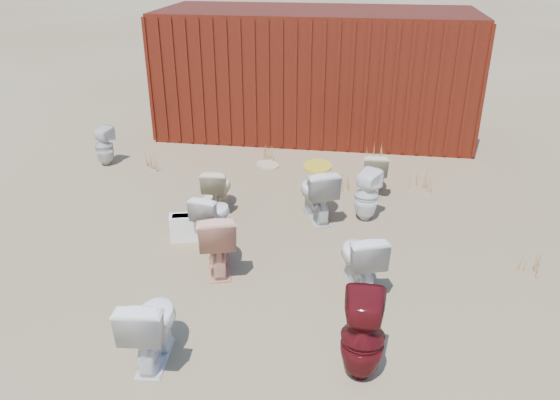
# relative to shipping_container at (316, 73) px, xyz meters

# --- Properties ---
(ground) EXTENTS (100.00, 100.00, 0.00)m
(ground) POSITION_rel_shipping_container_xyz_m (0.00, -5.20, -1.20)
(ground) COLOR brown
(ground) RESTS_ON ground
(shipping_container) EXTENTS (6.00, 2.40, 2.40)m
(shipping_container) POSITION_rel_shipping_container_xyz_m (0.00, 0.00, 0.00)
(shipping_container) COLOR #4F0D0D
(shipping_container) RESTS_ON ground
(toilet_front_a) EXTENTS (0.49, 0.78, 0.76)m
(toilet_front_a) POSITION_rel_shipping_container_xyz_m (-0.81, -7.08, -0.82)
(toilet_front_a) COLOR white
(toilet_front_a) RESTS_ON ground
(toilet_front_pink) EXTENTS (0.65, 0.87, 0.80)m
(toilet_front_pink) POSITION_rel_shipping_container_xyz_m (-0.61, -5.46, -0.80)
(toilet_front_pink) COLOR #ECA388
(toilet_front_pink) RESTS_ON ground
(toilet_front_c) EXTENTS (0.50, 0.71, 0.66)m
(toilet_front_c) POSITION_rel_shipping_container_xyz_m (-0.87, -4.73, -0.87)
(toilet_front_c) COLOR silver
(toilet_front_c) RESTS_ON ground
(toilet_front_maroon) EXTENTS (0.39, 0.40, 0.86)m
(toilet_front_maroon) POSITION_rel_shipping_container_xyz_m (1.11, -7.01, -0.77)
(toilet_front_maroon) COLOR #540E12
(toilet_front_maroon) RESTS_ON ground
(toilet_front_e) EXTENTS (0.63, 0.82, 0.74)m
(toilet_front_e) POSITION_rel_shipping_container_xyz_m (1.06, -5.60, -0.83)
(toilet_front_e) COLOR silver
(toilet_front_e) RESTS_ON ground
(toilet_back_a) EXTENTS (0.37, 0.38, 0.69)m
(toilet_back_a) POSITION_rel_shipping_container_xyz_m (-3.42, -2.48, -0.86)
(toilet_back_a) COLOR silver
(toilet_back_a) RESTS_ON ground
(toilet_back_beige_left) EXTENTS (0.38, 0.65, 0.66)m
(toilet_back_beige_left) POSITION_rel_shipping_container_xyz_m (-1.02, -3.88, -0.87)
(toilet_back_beige_left) COLOR beige
(toilet_back_beige_left) RESTS_ON ground
(toilet_back_beige_right) EXTENTS (0.38, 0.67, 0.68)m
(toilet_back_beige_right) POSITION_rel_shipping_container_xyz_m (1.23, -2.93, -0.86)
(toilet_back_beige_right) COLOR beige
(toilet_back_beige_right) RESTS_ON ground
(toilet_back_yellowlid) EXTENTS (0.71, 0.88, 0.78)m
(toilet_back_yellowlid) POSITION_rel_shipping_container_xyz_m (0.42, -3.96, -0.81)
(toilet_back_yellowlid) COLOR silver
(toilet_back_yellowlid) RESTS_ON ground
(toilet_back_e) EXTENTS (0.46, 0.46, 0.74)m
(toilet_back_e) POSITION_rel_shipping_container_xyz_m (1.10, -3.89, -0.83)
(toilet_back_e) COLOR white
(toilet_back_e) RESTS_ON ground
(yellow_lid) EXTENTS (0.40, 0.49, 0.02)m
(yellow_lid) POSITION_rel_shipping_container_xyz_m (0.42, -3.96, -0.41)
(yellow_lid) COLOR gold
(yellow_lid) RESTS_ON toilet_back_yellowlid
(loose_tank) EXTENTS (0.54, 0.33, 0.35)m
(loose_tank) POSITION_rel_shipping_container_xyz_m (-1.17, -4.82, -1.02)
(loose_tank) COLOR white
(loose_tank) RESTS_ON ground
(loose_lid_near) EXTENTS (0.48, 0.56, 0.02)m
(loose_lid_near) POSITION_rel_shipping_container_xyz_m (-1.15, -3.59, -1.19)
(loose_lid_near) COLOR beige
(loose_lid_near) RESTS_ON ground
(loose_lid_far) EXTENTS (0.58, 0.59, 0.02)m
(loose_lid_far) POSITION_rel_shipping_container_xyz_m (-0.61, -2.08, -1.19)
(loose_lid_far) COLOR tan
(loose_lid_far) RESTS_ON ground
(weed_clump_a) EXTENTS (0.36, 0.36, 0.33)m
(weed_clump_a) POSITION_rel_shipping_container_xyz_m (-2.57, -2.50, -1.04)
(weed_clump_a) COLOR olive
(weed_clump_a) RESTS_ON ground
(weed_clump_b) EXTENTS (0.32, 0.32, 0.26)m
(weed_clump_b) POSITION_rel_shipping_container_xyz_m (0.69, -2.85, -1.07)
(weed_clump_b) COLOR olive
(weed_clump_b) RESTS_ON ground
(weed_clump_c) EXTENTS (0.36, 0.36, 0.35)m
(weed_clump_c) POSITION_rel_shipping_container_xyz_m (1.95, -2.67, -1.02)
(weed_clump_c) COLOR olive
(weed_clump_c) RESTS_ON ground
(weed_clump_d) EXTENTS (0.30, 0.30, 0.23)m
(weed_clump_d) POSITION_rel_shipping_container_xyz_m (-0.60, -1.81, -1.08)
(weed_clump_d) COLOR olive
(weed_clump_d) RESTS_ON ground
(weed_clump_e) EXTENTS (0.34, 0.34, 0.33)m
(weed_clump_e) POSITION_rel_shipping_container_xyz_m (1.21, -1.70, -1.04)
(weed_clump_e) COLOR olive
(weed_clump_e) RESTS_ON ground
(weed_clump_f) EXTENTS (0.28, 0.28, 0.25)m
(weed_clump_f) POSITION_rel_shipping_container_xyz_m (3.04, -4.99, -1.07)
(weed_clump_f) COLOR olive
(weed_clump_f) RESTS_ON ground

